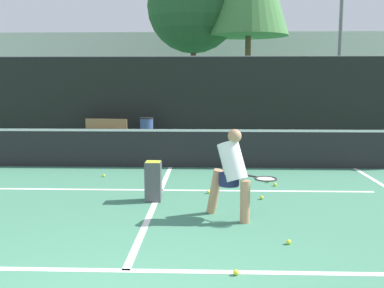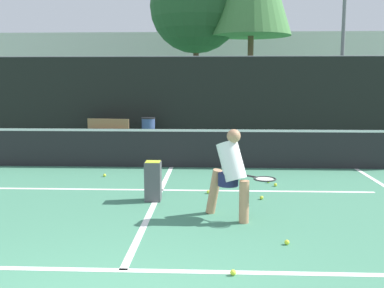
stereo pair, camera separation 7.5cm
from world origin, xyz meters
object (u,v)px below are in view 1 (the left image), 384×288
courtside_bench (105,131)px  parked_car (265,118)px  trash_bin (147,131)px  ball_hopper (153,180)px  player_practicing (232,171)px

courtside_bench → parked_car: bearing=41.8°
courtside_bench → parked_car: 6.96m
trash_bin → ball_hopper: bearing=-81.3°
courtside_bench → player_practicing: bearing=-56.2°
player_practicing → trash_bin: size_ratio=1.55×
trash_bin → player_practicing: bearing=-73.4°
player_practicing → ball_hopper: (-1.33, 1.01, -0.38)m
ball_hopper → trash_bin: size_ratio=0.78×
player_practicing → trash_bin: bearing=149.9°
courtside_bench → trash_bin: trash_bin is taller
trash_bin → parked_car: (4.43, 3.70, 0.16)m
player_practicing → ball_hopper: 1.71m
player_practicing → parked_car: (2.01, 11.82, -0.13)m
courtside_bench → trash_bin: bearing=13.6°
ball_hopper → courtside_bench: size_ratio=0.47×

